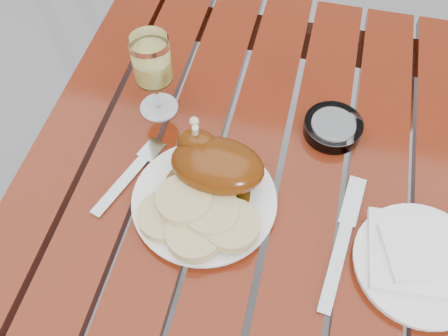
# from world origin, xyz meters

# --- Properties ---
(table) EXTENTS (0.80, 1.20, 0.75)m
(table) POSITION_xyz_m (0.00, 0.00, 0.38)
(table) COLOR maroon
(table) RESTS_ON ground
(dinner_plate) EXTENTS (0.25, 0.25, 0.02)m
(dinner_plate) POSITION_xyz_m (-0.06, 0.01, 0.76)
(dinner_plate) COLOR white
(dinner_plate) RESTS_ON table
(roast_duck) EXTENTS (0.17, 0.16, 0.12)m
(roast_duck) POSITION_xyz_m (-0.05, 0.05, 0.81)
(roast_duck) COLOR #543109
(roast_duck) RESTS_ON dinner_plate
(bread_dumplings) EXTENTS (0.20, 0.14, 0.04)m
(bread_dumplings) POSITION_xyz_m (-0.06, -0.04, 0.78)
(bread_dumplings) COLOR tan
(bread_dumplings) RESTS_ON dinner_plate
(wine_glass) EXTENTS (0.10, 0.10, 0.17)m
(wine_glass) POSITION_xyz_m (-0.20, 0.20, 0.84)
(wine_glass) COLOR #E7DA69
(wine_glass) RESTS_ON table
(side_plate) EXTENTS (0.26, 0.26, 0.02)m
(side_plate) POSITION_xyz_m (0.30, -0.02, 0.76)
(side_plate) COLOR white
(side_plate) RESTS_ON table
(napkin) EXTENTS (0.16, 0.15, 0.01)m
(napkin) POSITION_xyz_m (0.29, -0.01, 0.77)
(napkin) COLOR white
(napkin) RESTS_ON side_plate
(ashtray) EXTENTS (0.12, 0.12, 0.03)m
(ashtray) POSITION_xyz_m (0.14, 0.22, 0.76)
(ashtray) COLOR #B2B7BC
(ashtray) RESTS_ON table
(fork) EXTENTS (0.07, 0.17, 0.01)m
(fork) POSITION_xyz_m (-0.20, 0.02, 0.75)
(fork) COLOR gray
(fork) RESTS_ON table
(knife) EXTENTS (0.05, 0.22, 0.01)m
(knife) POSITION_xyz_m (0.18, -0.03, 0.75)
(knife) COLOR gray
(knife) RESTS_ON table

